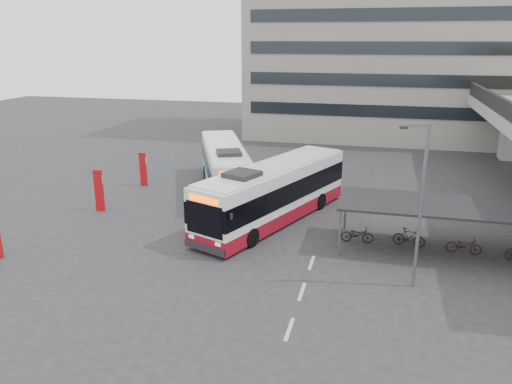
% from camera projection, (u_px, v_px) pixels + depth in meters
% --- Properties ---
extents(ground, '(120.00, 120.00, 0.00)m').
position_uv_depth(ground, '(262.00, 257.00, 24.94)').
color(ground, '#28282B').
rests_on(ground, ground).
extents(bike_shelter, '(10.00, 4.00, 2.54)m').
position_uv_depth(bike_shelter, '(438.00, 221.00, 25.27)').
color(bike_shelter, '#595B60').
rests_on(bike_shelter, ground).
extents(office_block, '(30.00, 15.00, 25.00)m').
position_uv_depth(office_block, '(395.00, 18.00, 53.20)').
color(office_block, gray).
rests_on(office_block, ground).
extents(road_markings, '(0.15, 7.60, 0.01)m').
position_uv_depth(road_markings, '(302.00, 292.00, 21.58)').
color(road_markings, beige).
rests_on(road_markings, ground).
extents(bus_main, '(7.10, 12.61, 3.70)m').
position_uv_depth(bus_main, '(274.00, 193.00, 29.51)').
color(bus_main, white).
rests_on(bus_main, ground).
extents(bus_teal, '(7.12, 12.11, 3.57)m').
position_uv_depth(bus_teal, '(225.00, 168.00, 35.47)').
color(bus_teal, white).
rests_on(bus_teal, ground).
extents(pedestrian, '(0.77, 0.84, 1.94)m').
position_uv_depth(pedestrian, '(198.00, 203.00, 30.13)').
color(pedestrian, black).
rests_on(pedestrian, ground).
extents(lamp_post, '(1.23, 0.55, 7.26)m').
position_uv_depth(lamp_post, '(420.00, 197.00, 20.81)').
color(lamp_post, '#595B60').
rests_on(lamp_post, ground).
extents(sign_totem_mid, '(0.58, 0.27, 2.69)m').
position_uv_depth(sign_totem_mid, '(99.00, 190.00, 31.29)').
color(sign_totem_mid, '#AC0A0F').
rests_on(sign_totem_mid, ground).
extents(sign_totem_north, '(0.54, 0.17, 2.49)m').
position_uv_depth(sign_totem_north, '(143.00, 169.00, 36.76)').
color(sign_totem_north, '#AC0A0F').
rests_on(sign_totem_north, ground).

